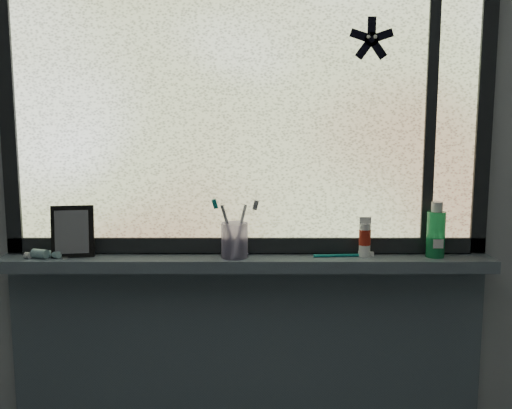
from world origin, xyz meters
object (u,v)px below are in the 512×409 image
at_px(toothbrush_cup, 235,240).
at_px(mouthwash_bottle, 436,230).
at_px(vanity_mirror, 73,231).
at_px(cream_tube, 365,235).

distance_m(toothbrush_cup, mouthwash_bottle, 0.66).
bearing_deg(vanity_mirror, mouthwash_bottle, -9.02).
bearing_deg(cream_tube, vanity_mirror, -179.76).
distance_m(vanity_mirror, cream_tube, 0.96).
relative_size(vanity_mirror, cream_tube, 1.80).
bearing_deg(toothbrush_cup, vanity_mirror, 178.87).
bearing_deg(toothbrush_cup, cream_tube, 1.93).
bearing_deg(mouthwash_bottle, toothbrush_cup, -179.43).
height_order(toothbrush_cup, cream_tube, cream_tube).
height_order(vanity_mirror, cream_tube, vanity_mirror).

